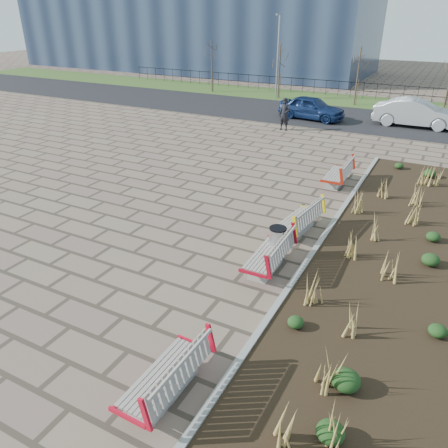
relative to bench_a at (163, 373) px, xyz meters
The scene contains 18 objects.
ground 3.78m from the bench_a, 143.25° to the left, with size 120.00×120.00×0.00m, color #6F5E4C.
planting_bed 7.95m from the bench_a, 65.83° to the left, with size 4.50×18.00×0.10m, color black.
planting_curb 7.31m from the bench_a, 82.76° to the left, with size 0.16×18.00×0.15m, color gray.
grass_verge_far 30.39m from the bench_a, 95.67° to the left, with size 80.00×5.00×0.04m, color #33511E.
road 24.43m from the bench_a, 97.06° to the left, with size 80.00×7.00×0.02m, color black.
bench_a is the anchor object (origin of this frame).
bench_b 4.94m from the bench_a, 90.00° to the left, with size 0.90×2.10×1.00m, color #A60B1E, non-canonical shape.
bench_c 7.43m from the bench_a, 90.00° to the left, with size 0.90×2.10×1.00m, color yellow, non-canonical shape.
bench_d 12.25m from the bench_a, 90.00° to the left, with size 0.90×2.10×1.00m, color #A41C0A, non-canonical shape.
litter_bin 5.56m from the bench_a, 89.62° to the left, with size 0.48×0.48×0.98m, color #B2B2B7.
pedestrian 20.15m from the bench_a, 104.44° to the left, with size 0.67×0.44×1.85m, color black.
car_blue 23.32m from the bench_a, 100.97° to the left, with size 1.69×4.20×1.43m, color #122450.
car_silver 24.02m from the bench_a, 86.01° to the left, with size 1.69×4.86×1.60m, color #A1A4A9.
tree_a 32.46m from the bench_a, 117.56° to the left, with size 1.40×1.40×4.00m, color #4C3D2D, non-canonical shape.
tree_b 30.16m from the bench_a, 107.39° to the left, with size 1.40×1.40×4.00m, color #4C3D2D, non-canonical shape.
tree_c 28.94m from the bench_a, 95.96° to the left, with size 1.40×1.40×4.00m, color #4C3D2D, non-canonical shape.
lamp_west 29.75m from the bench_a, 107.68° to the left, with size 0.24×0.60×6.00m, color gray, non-canonical shape.
railing_fence 31.88m from the bench_a, 95.40° to the left, with size 44.00×0.10×1.20m, color black, non-canonical shape.
Camera 1 is at (6.74, -6.97, 6.52)m, focal length 35.00 mm.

